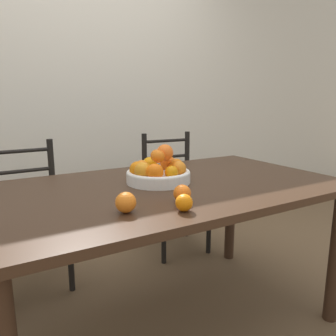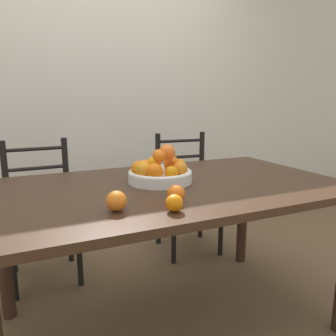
{
  "view_description": "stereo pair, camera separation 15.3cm",
  "coord_description": "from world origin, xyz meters",
  "px_view_note": "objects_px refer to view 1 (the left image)",
  "views": [
    {
      "loc": [
        -0.78,
        -1.33,
        1.16
      ],
      "look_at": [
        -0.02,
        -0.03,
        0.85
      ],
      "focal_mm": 35.0,
      "sensor_mm": 36.0,
      "label": 1
    },
    {
      "loc": [
        -0.64,
        -1.4,
        1.16
      ],
      "look_at": [
        -0.02,
        -0.03,
        0.85
      ],
      "focal_mm": 35.0,
      "sensor_mm": 36.0,
      "label": 2
    }
  ],
  "objects_px": {
    "orange_loose_2": "(182,193)",
    "chair_left": "(28,217)",
    "orange_loose_1": "(126,202)",
    "chair_right": "(174,193)",
    "fruit_bowl": "(158,172)",
    "orange_loose_0": "(184,203)"
  },
  "relations": [
    {
      "from": "fruit_bowl",
      "to": "orange_loose_1",
      "type": "distance_m",
      "value": 0.46
    },
    {
      "from": "orange_loose_1",
      "to": "fruit_bowl",
      "type": "bearing_deg",
      "value": 46.48
    },
    {
      "from": "orange_loose_0",
      "to": "orange_loose_1",
      "type": "height_order",
      "value": "orange_loose_1"
    },
    {
      "from": "orange_loose_2",
      "to": "chair_left",
      "type": "relative_size",
      "value": 0.08
    },
    {
      "from": "orange_loose_0",
      "to": "chair_left",
      "type": "xyz_separation_m",
      "value": [
        -0.41,
        1.15,
        -0.34
      ]
    },
    {
      "from": "fruit_bowl",
      "to": "chair_right",
      "type": "xyz_separation_m",
      "value": [
        0.54,
        0.73,
        -0.37
      ]
    },
    {
      "from": "chair_left",
      "to": "chair_right",
      "type": "relative_size",
      "value": 1.0
    },
    {
      "from": "orange_loose_0",
      "to": "orange_loose_2",
      "type": "height_order",
      "value": "orange_loose_2"
    },
    {
      "from": "fruit_bowl",
      "to": "orange_loose_2",
      "type": "bearing_deg",
      "value": -102.21
    },
    {
      "from": "orange_loose_2",
      "to": "chair_left",
      "type": "height_order",
      "value": "chair_left"
    },
    {
      "from": "orange_loose_1",
      "to": "chair_right",
      "type": "bearing_deg",
      "value": 51.18
    },
    {
      "from": "fruit_bowl",
      "to": "orange_loose_2",
      "type": "height_order",
      "value": "fruit_bowl"
    },
    {
      "from": "orange_loose_2",
      "to": "chair_right",
      "type": "relative_size",
      "value": 0.08
    },
    {
      "from": "fruit_bowl",
      "to": "orange_loose_0",
      "type": "height_order",
      "value": "fruit_bowl"
    },
    {
      "from": "chair_left",
      "to": "chair_right",
      "type": "bearing_deg",
      "value": -1.0
    },
    {
      "from": "orange_loose_0",
      "to": "orange_loose_1",
      "type": "relative_size",
      "value": 0.84
    },
    {
      "from": "orange_loose_0",
      "to": "chair_right",
      "type": "xyz_separation_m",
      "value": [
        0.66,
        1.15,
        -0.34
      ]
    },
    {
      "from": "chair_left",
      "to": "orange_loose_1",
      "type": "bearing_deg",
      "value": -79.45
    },
    {
      "from": "fruit_bowl",
      "to": "chair_left",
      "type": "distance_m",
      "value": 0.97
    },
    {
      "from": "orange_loose_2",
      "to": "chair_right",
      "type": "distance_m",
      "value": 1.27
    },
    {
      "from": "chair_left",
      "to": "orange_loose_0",
      "type": "bearing_deg",
      "value": -71.58
    },
    {
      "from": "fruit_bowl",
      "to": "orange_loose_2",
      "type": "xyz_separation_m",
      "value": [
        -0.07,
        -0.33,
        -0.02
      ]
    }
  ]
}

